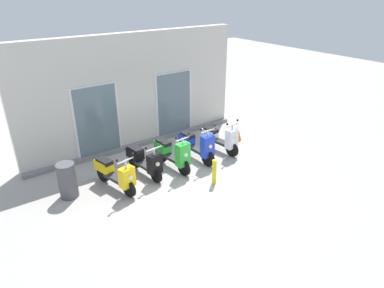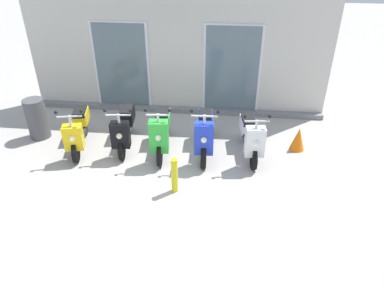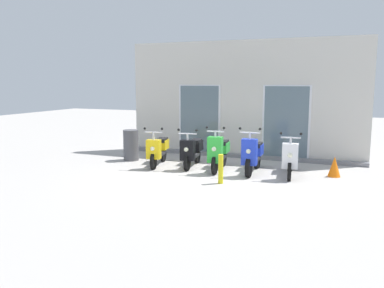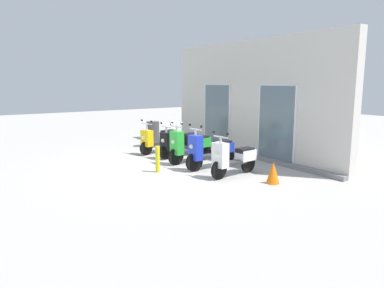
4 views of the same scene
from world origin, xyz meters
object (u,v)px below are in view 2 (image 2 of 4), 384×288
object	(u,v)px
scooter_white	(251,135)
traffic_cone	(298,139)
scooter_yellow	(78,129)
scooter_black	(124,127)
scooter_green	(161,131)
curb_bollard	(175,175)
scooter_blue	(205,133)
trash_bin	(37,119)

from	to	relation	value
scooter_white	traffic_cone	distance (m)	1.13
scooter_yellow	scooter_black	bearing A→B (deg)	10.43
scooter_yellow	scooter_green	xyz separation A→B (m)	(1.83, 0.02, 0.05)
scooter_white	curb_bollard	bearing A→B (deg)	-134.96
scooter_green	curb_bollard	world-z (taller)	scooter_green
scooter_blue	curb_bollard	world-z (taller)	scooter_blue
scooter_black	scooter_white	bearing A→B (deg)	-1.55
scooter_yellow	trash_bin	world-z (taller)	scooter_yellow
curb_bollard	scooter_yellow	bearing A→B (deg)	150.46
scooter_black	traffic_cone	xyz separation A→B (m)	(3.80, 0.25, -0.21)
scooter_yellow	curb_bollard	size ratio (longest dim) A/B	2.24
scooter_green	trash_bin	size ratio (longest dim) A/B	1.69
scooter_green	traffic_cone	xyz separation A→B (m)	(2.95, 0.42, -0.26)
scooter_white	curb_bollard	world-z (taller)	scooter_white
scooter_yellow	scooter_blue	xyz separation A→B (m)	(2.75, 0.08, 0.02)
traffic_cone	curb_bollard	size ratio (longest dim) A/B	0.74
scooter_yellow	scooter_green	size ratio (longest dim) A/B	0.99
scooter_yellow	scooter_blue	distance (m)	2.76
traffic_cone	curb_bollard	bearing A→B (deg)	-144.80
scooter_black	scooter_white	xyz separation A→B (m)	(2.74, -0.07, -0.00)
scooter_black	traffic_cone	bearing A→B (deg)	3.82
scooter_yellow	curb_bollard	xyz separation A→B (m)	(2.31, -1.31, -0.12)
scooter_green	trash_bin	bearing A→B (deg)	173.07
scooter_yellow	scooter_white	distance (m)	3.72
scooter_yellow	scooter_green	world-z (taller)	scooter_green
scooter_white	trash_bin	size ratio (longest dim) A/B	1.66
scooter_yellow	scooter_black	size ratio (longest dim) A/B	1.03
scooter_green	trash_bin	distance (m)	2.98
trash_bin	scooter_blue	bearing A→B (deg)	-4.33
scooter_black	scooter_green	xyz separation A→B (m)	(0.85, -0.16, 0.05)
scooter_green	scooter_white	xyz separation A→B (m)	(1.89, 0.09, -0.05)
scooter_white	traffic_cone	xyz separation A→B (m)	(1.06, 0.33, -0.21)
scooter_white	traffic_cone	size ratio (longest dim) A/B	3.00
scooter_yellow	scooter_white	size ratio (longest dim) A/B	1.01
scooter_black	scooter_white	size ratio (longest dim) A/B	0.98
scooter_yellow	trash_bin	distance (m)	1.19
trash_bin	traffic_cone	bearing A→B (deg)	0.57
scooter_blue	traffic_cone	xyz separation A→B (m)	(2.02, 0.35, -0.23)
scooter_blue	scooter_yellow	bearing A→B (deg)	-178.31
trash_bin	scooter_yellow	bearing A→B (deg)	-18.40
traffic_cone	scooter_black	bearing A→B (deg)	-176.18
scooter_blue	traffic_cone	world-z (taller)	scooter_blue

